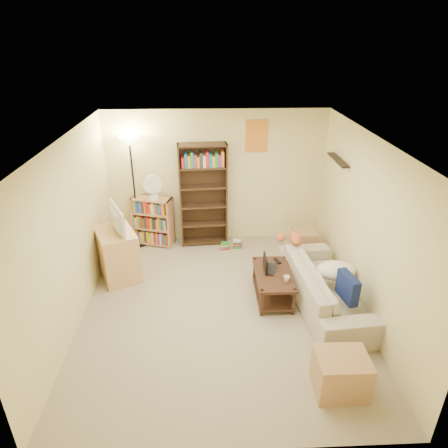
{
  "coord_description": "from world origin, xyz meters",
  "views": [
    {
      "loc": [
        -0.17,
        -4.79,
        3.69
      ],
      "look_at": [
        0.07,
        0.68,
        1.05
      ],
      "focal_mm": 32.0,
      "sensor_mm": 36.0,
      "label": 1
    }
  ],
  "objects_px": {
    "desk_fan": "(153,187)",
    "side_table": "(304,242)",
    "tabby_cat": "(293,237)",
    "coffee_table": "(273,281)",
    "end_cabinet": "(341,374)",
    "tv_stand": "(118,254)",
    "mug": "(286,279)",
    "television": "(113,220)",
    "short_bookshelf": "(153,221)",
    "sofa": "(325,286)",
    "floor_lamp": "(131,161)",
    "tall_bookshelf": "(203,193)",
    "laptop": "(274,269)"
  },
  "relations": [
    {
      "from": "tabby_cat",
      "to": "coffee_table",
      "type": "height_order",
      "value": "tabby_cat"
    },
    {
      "from": "desk_fan",
      "to": "tv_stand",
      "type": "bearing_deg",
      "value": -115.28
    },
    {
      "from": "sofa",
      "to": "tall_bookshelf",
      "type": "distance_m",
      "value": 2.79
    },
    {
      "from": "tabby_cat",
      "to": "end_cabinet",
      "type": "height_order",
      "value": "tabby_cat"
    },
    {
      "from": "desk_fan",
      "to": "side_table",
      "type": "relative_size",
      "value": 0.96
    },
    {
      "from": "sofa",
      "to": "desk_fan",
      "type": "height_order",
      "value": "desk_fan"
    },
    {
      "from": "sofa",
      "to": "floor_lamp",
      "type": "height_order",
      "value": "floor_lamp"
    },
    {
      "from": "floor_lamp",
      "to": "side_table",
      "type": "relative_size",
      "value": 4.43
    },
    {
      "from": "tall_bookshelf",
      "to": "coffee_table",
      "type": "bearing_deg",
      "value": -64.24
    },
    {
      "from": "tall_bookshelf",
      "to": "end_cabinet",
      "type": "height_order",
      "value": "tall_bookshelf"
    },
    {
      "from": "sofa",
      "to": "end_cabinet",
      "type": "bearing_deg",
      "value": 165.52
    },
    {
      "from": "tv_stand",
      "to": "television",
      "type": "distance_m",
      "value": 0.63
    },
    {
      "from": "tv_stand",
      "to": "side_table",
      "type": "distance_m",
      "value": 3.29
    },
    {
      "from": "coffee_table",
      "to": "laptop",
      "type": "height_order",
      "value": "laptop"
    },
    {
      "from": "sofa",
      "to": "floor_lamp",
      "type": "relative_size",
      "value": 1.07
    },
    {
      "from": "end_cabinet",
      "to": "tall_bookshelf",
      "type": "bearing_deg",
      "value": 113.05
    },
    {
      "from": "mug",
      "to": "end_cabinet",
      "type": "xyz_separation_m",
      "value": [
        0.34,
        -1.56,
        -0.24
      ]
    },
    {
      "from": "tall_bookshelf",
      "to": "tv_stand",
      "type": "bearing_deg",
      "value": -145.78
    },
    {
      "from": "television",
      "to": "short_bookshelf",
      "type": "bearing_deg",
      "value": -47.08
    },
    {
      "from": "short_bookshelf",
      "to": "coffee_table",
      "type": "bearing_deg",
      "value": -25.1
    },
    {
      "from": "tv_stand",
      "to": "floor_lamp",
      "type": "height_order",
      "value": "floor_lamp"
    },
    {
      "from": "desk_fan",
      "to": "side_table",
      "type": "distance_m",
      "value": 2.92
    },
    {
      "from": "tv_stand",
      "to": "television",
      "type": "bearing_deg",
      "value": 0.0
    },
    {
      "from": "coffee_table",
      "to": "end_cabinet",
      "type": "relative_size",
      "value": 1.71
    },
    {
      "from": "side_table",
      "to": "short_bookshelf",
      "type": "bearing_deg",
      "value": 169.51
    },
    {
      "from": "tv_stand",
      "to": "desk_fan",
      "type": "height_order",
      "value": "desk_fan"
    },
    {
      "from": "desk_fan",
      "to": "side_table",
      "type": "bearing_deg",
      "value": -9.76
    },
    {
      "from": "tv_stand",
      "to": "side_table",
      "type": "relative_size",
      "value": 1.77
    },
    {
      "from": "tabby_cat",
      "to": "laptop",
      "type": "distance_m",
      "value": 0.69
    },
    {
      "from": "end_cabinet",
      "to": "side_table",
      "type": "bearing_deg",
      "value": 84.8
    },
    {
      "from": "short_bookshelf",
      "to": "floor_lamp",
      "type": "bearing_deg",
      "value": -162.87
    },
    {
      "from": "tabby_cat",
      "to": "coffee_table",
      "type": "distance_m",
      "value": 0.83
    },
    {
      "from": "side_table",
      "to": "sofa",
      "type": "bearing_deg",
      "value": -91.12
    },
    {
      "from": "laptop",
      "to": "mug",
      "type": "bearing_deg",
      "value": -138.27
    },
    {
      "from": "sofa",
      "to": "mug",
      "type": "bearing_deg",
      "value": 87.27
    },
    {
      "from": "sofa",
      "to": "desk_fan",
      "type": "distance_m",
      "value": 3.45
    },
    {
      "from": "tv_stand",
      "to": "tall_bookshelf",
      "type": "bearing_deg",
      "value": 13.38
    },
    {
      "from": "tabby_cat",
      "to": "television",
      "type": "relative_size",
      "value": 0.7
    },
    {
      "from": "end_cabinet",
      "to": "sofa",
      "type": "bearing_deg",
      "value": 80.98
    },
    {
      "from": "tabby_cat",
      "to": "laptop",
      "type": "relative_size",
      "value": 1.28
    },
    {
      "from": "tabby_cat",
      "to": "television",
      "type": "height_order",
      "value": "television"
    },
    {
      "from": "sofa",
      "to": "tv_stand",
      "type": "relative_size",
      "value": 2.68
    },
    {
      "from": "laptop",
      "to": "floor_lamp",
      "type": "xyz_separation_m",
      "value": [
        -2.32,
        1.74,
        1.21
      ]
    },
    {
      "from": "mug",
      "to": "coffee_table",
      "type": "bearing_deg",
      "value": 123.19
    },
    {
      "from": "tall_bookshelf",
      "to": "tabby_cat",
      "type": "bearing_deg",
      "value": -44.58
    },
    {
      "from": "desk_fan",
      "to": "mug",
      "type": "bearing_deg",
      "value": -43.61
    },
    {
      "from": "short_bookshelf",
      "to": "mug",
      "type": "bearing_deg",
      "value": -26.41
    },
    {
      "from": "tv_stand",
      "to": "floor_lamp",
      "type": "xyz_separation_m",
      "value": [
        0.16,
        1.12,
        1.24
      ]
    },
    {
      "from": "sofa",
      "to": "tv_stand",
      "type": "bearing_deg",
      "value": 68.82
    },
    {
      "from": "mug",
      "to": "television",
      "type": "distance_m",
      "value": 2.82
    }
  ]
}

